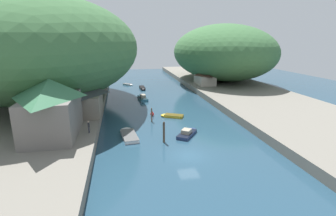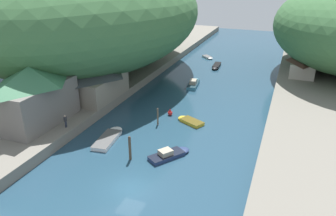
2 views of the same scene
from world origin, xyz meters
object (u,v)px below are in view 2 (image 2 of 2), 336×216
boat_far_upstream (194,83)px  channel_buoy_near (170,113)px  boat_small_dinghy (216,66)px  right_bank_cottage (303,64)px  boat_white_cruiser (109,137)px  boathouse_shed (95,80)px  boat_near_quay (208,57)px  boat_navy_launch (170,154)px  person_by_boathouse (111,87)px  person_on_quay (65,120)px  boat_cabin_cruiser (189,121)px  waterfront_building (33,94)px

boat_far_upstream → channel_buoy_near: (0.61, -14.21, 0.01)m
boat_small_dinghy → channel_buoy_near: bearing=85.7°
right_bank_cottage → boat_white_cruiser: bearing=-124.3°
boat_small_dinghy → boathouse_shed: bearing=61.7°
boat_near_quay → boathouse_shed: bearing=30.2°
right_bank_cottage → boat_navy_launch: size_ratio=1.48×
boat_near_quay → person_by_boathouse: person_by_boathouse is taller
person_on_quay → boat_cabin_cruiser: bearing=-54.2°
boat_cabin_cruiser → boat_white_cruiser: 11.69m
waterfront_building → boat_small_dinghy: 41.46m
boat_white_cruiser → person_by_boathouse: size_ratio=3.92×
boathouse_shed → boat_navy_launch: bearing=-32.1°
boathouse_shed → waterfront_building: bearing=-101.7°
boathouse_shed → person_by_boathouse: boathouse_shed is taller
boat_far_upstream → boat_navy_launch: (4.67, -25.01, -0.08)m
person_on_quay → right_bank_cottage: bearing=-39.3°
boat_white_cruiser → person_on_quay: 6.00m
channel_buoy_near → person_on_quay: (-10.15, -11.08, 1.95)m
boat_far_upstream → boat_navy_launch: size_ratio=1.22×
boathouse_shed → boat_near_quay: boathouse_shed is taller
channel_buoy_near → person_by_boathouse: bearing=168.6°
right_bank_cottage → boat_navy_launch: 37.21m
waterfront_building → person_by_boathouse: (3.46, 13.44, -2.99)m
waterfront_building → boat_navy_launch: 19.35m
boat_cabin_cruiser → person_on_quay: size_ratio=2.65×
boathouse_shed → right_bank_cottage: (30.32, 24.05, -0.62)m
boat_small_dinghy → boat_cabin_cruiser: size_ratio=1.19×
boathouse_shed → boat_far_upstream: 19.20m
right_bank_cottage → channel_buoy_near: 29.79m
boathouse_shed → boat_cabin_cruiser: (15.78, -0.76, -3.94)m
waterfront_building → boat_far_upstream: (14.01, 25.40, -4.96)m
boathouse_shed → boat_navy_launch: size_ratio=2.02×
boat_cabin_cruiser → boat_white_cruiser: bearing=162.7°
waterfront_building → person_on_quay: 5.37m
boat_navy_launch → person_on_quay: person_on_quay is taller
person_by_boathouse → channel_buoy_near: bearing=-90.6°
boathouse_shed → right_bank_cottage: 38.71m
boat_white_cruiser → person_on_quay: size_ratio=3.92×
boat_near_quay → boat_navy_launch: (7.18, -45.12, 0.10)m
boat_near_quay → channel_buoy_near: (3.12, -34.33, 0.19)m
waterfront_building → boat_small_dinghy: size_ratio=2.13×
boat_navy_launch → person_on_quay: (-14.21, -0.29, 2.04)m
boat_small_dinghy → person_by_boathouse: size_ratio=3.16×
right_bank_cottage → channel_buoy_near: (-17.93, -23.58, -3.13)m
boat_white_cruiser → boat_cabin_cruiser: bearing=39.0°
boathouse_shed → channel_buoy_near: (12.39, 0.47, -3.75)m
boat_navy_launch → boat_far_upstream: bearing=135.4°
boat_small_dinghy → boat_far_upstream: (-1.21, -12.84, 0.09)m
person_by_boathouse → boat_cabin_cruiser: bearing=-92.7°
boat_small_dinghy → boat_cabin_cruiser: bearing=92.6°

